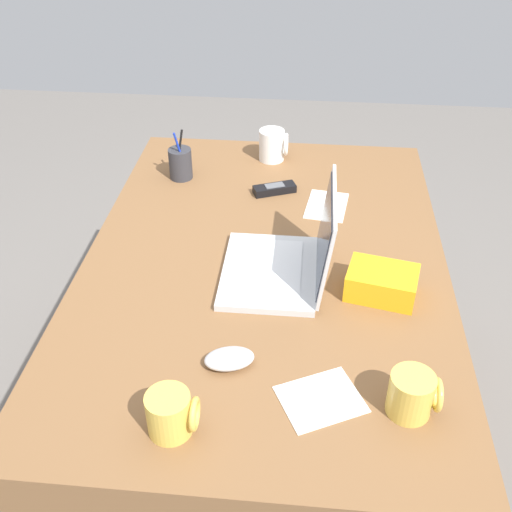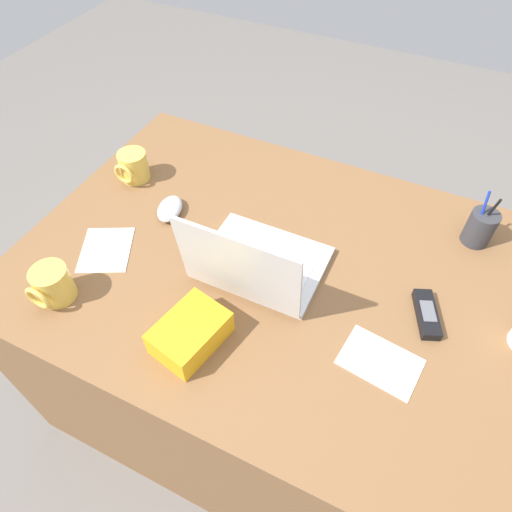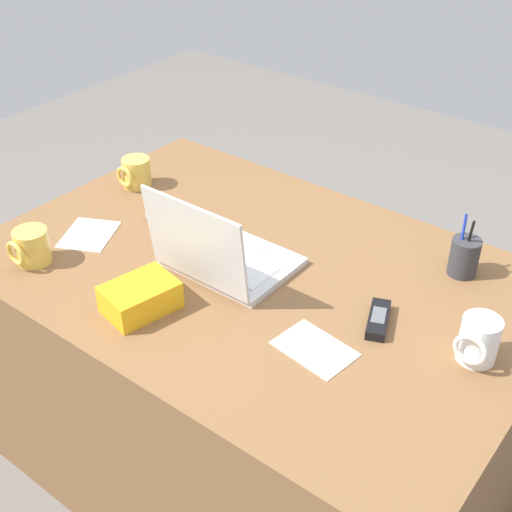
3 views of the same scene
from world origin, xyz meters
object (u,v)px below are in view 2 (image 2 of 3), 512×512
object	(u,v)px
coffee_mug_spare	(52,285)
pen_holder	(480,227)
computer_mouse	(170,209)
snack_bag	(190,333)
laptop	(256,264)
coffee_mug_white	(133,166)
cordless_phone	(427,313)

from	to	relation	value
coffee_mug_spare	pen_holder	distance (m)	1.10
computer_mouse	snack_bag	distance (m)	0.43
laptop	computer_mouse	xyz separation A→B (m)	(0.32, -0.10, -0.03)
laptop	coffee_mug_spare	bearing A→B (deg)	32.81
coffee_mug_white	snack_bag	size ratio (longest dim) A/B	0.59
computer_mouse	coffee_mug_white	xyz separation A→B (m)	(0.18, -0.09, 0.03)
coffee_mug_spare	cordless_phone	xyz separation A→B (m)	(-0.83, -0.33, -0.03)
cordless_phone	laptop	bearing A→B (deg)	8.57
laptop	pen_holder	bearing A→B (deg)	-142.89
laptop	coffee_mug_white	bearing A→B (deg)	-20.76
computer_mouse	coffee_mug_spare	world-z (taller)	coffee_mug_spare
snack_bag	computer_mouse	bearing A→B (deg)	-51.23
snack_bag	cordless_phone	bearing A→B (deg)	-147.74
snack_bag	laptop	bearing A→B (deg)	-102.30
pen_holder	snack_bag	distance (m)	0.81
cordless_phone	snack_bag	bearing A→B (deg)	32.26
coffee_mug_white	pen_holder	world-z (taller)	pen_holder
pen_holder	snack_bag	xyz separation A→B (m)	(0.54, 0.60, -0.02)
cordless_phone	pen_holder	bearing A→B (deg)	-102.47
pen_holder	snack_bag	world-z (taller)	pen_holder
coffee_mug_spare	computer_mouse	bearing A→B (deg)	-103.72
cordless_phone	pen_holder	distance (m)	0.31
computer_mouse	coffee_mug_spare	size ratio (longest dim) A/B	1.08
coffee_mug_spare	snack_bag	xyz separation A→B (m)	(-0.36, -0.03, -0.01)
laptop	cordless_phone	size ratio (longest dim) A/B	2.27
computer_mouse	pen_holder	xyz separation A→B (m)	(-0.81, -0.26, 0.03)
coffee_mug_spare	snack_bag	distance (m)	0.36
coffee_mug_spare	snack_bag	size ratio (longest dim) A/B	0.61
cordless_phone	pen_holder	size ratio (longest dim) A/B	0.84
pen_holder	coffee_mug_spare	bearing A→B (deg)	35.19
coffee_mug_white	coffee_mug_spare	size ratio (longest dim) A/B	0.98
cordless_phone	pen_holder	xyz separation A→B (m)	(-0.07, -0.30, 0.04)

